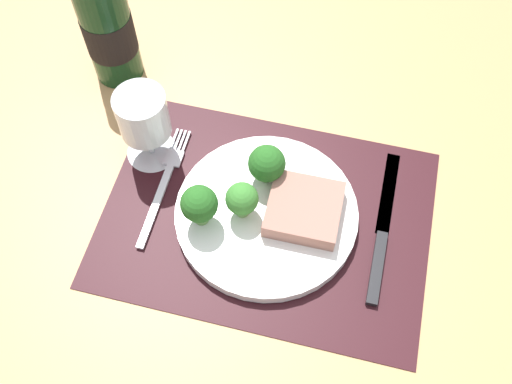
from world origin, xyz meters
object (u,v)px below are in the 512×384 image
Objects in this scene: plate at (266,214)px; wine_glass at (144,119)px; wine_bottle at (107,25)px; fork at (164,184)px; knife at (382,237)px; steak at (304,209)px.

wine_glass reaches higher than plate.
plate is 2.01× the size of wine_glass.
wine_bottle is at bearing 126.48° from wine_glass.
fork is 0.72× the size of wine_bottle.
wine_bottle is at bearing 128.92° from fork.
fork is 30.06cm from knife.
wine_glass reaches higher than knife.
plate reaches higher than knife.
wine_glass reaches higher than steak.
fork is at bearing 178.03° from steak.
fork is at bearing -55.81° from wine_glass.
steak reaches higher than knife.
steak is at bearing -13.81° from wine_glass.
knife is (10.51, -0.22, -2.57)cm from steak.
wine_bottle is at bearing 150.02° from steak.
wine_glass is at bearing 169.39° from knife.
plate is 1.25× the size of fork.
steak is 0.78× the size of wine_glass.
plate is at bearing -2.44° from fork.
wine_glass is (-3.37, 4.96, 7.25)cm from fork.
fork is at bearing 177.63° from knife.
knife is (15.26, 0.53, -0.50)cm from plate.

